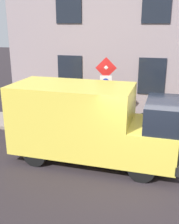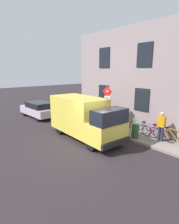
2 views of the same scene
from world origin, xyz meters
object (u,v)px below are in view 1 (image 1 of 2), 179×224
(bicycle_green, at_px, (156,121))
(litter_bin, at_px, (164,127))
(delivery_van, at_px, (90,122))
(bicycle_purple, at_px, (176,123))
(sign_post_stacked, at_px, (106,89))

(bicycle_green, distance_m, litter_bin, 0.93)
(delivery_van, distance_m, bicycle_purple, 4.16)
(sign_post_stacked, xyz_separation_m, bicycle_green, (1.04, -1.94, -1.48))
(litter_bin, bearing_deg, bicycle_purple, -28.93)
(delivery_van, bearing_deg, bicycle_green, 56.91)
(bicycle_purple, relative_size, litter_bin, 1.90)
(delivery_van, bearing_deg, sign_post_stacked, 88.39)
(sign_post_stacked, bearing_deg, bicycle_green, -61.92)
(delivery_van, xyz_separation_m, bicycle_green, (2.94, -2.07, -0.82))
(bicycle_purple, relative_size, bicycle_green, 1.00)
(sign_post_stacked, relative_size, delivery_van, 0.54)
(sign_post_stacked, distance_m, delivery_van, 2.01)
(bicycle_green, height_order, litter_bin, litter_bin)
(bicycle_purple, xyz_separation_m, litter_bin, (-0.89, 0.49, 0.08))
(bicycle_green, bearing_deg, sign_post_stacked, 31.34)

